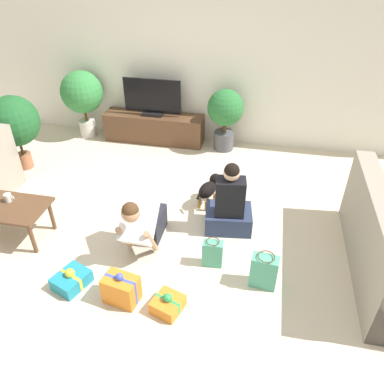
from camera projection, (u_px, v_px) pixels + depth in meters
name	position (u px, v px, depth m)	size (l,w,h in m)	color
ground_plane	(154.00, 240.00, 4.17)	(16.00, 16.00, 0.00)	beige
wall_back	(200.00, 58.00, 5.55)	(8.40, 0.06, 2.60)	white
coffee_table	(8.00, 210.00, 4.03)	(0.86, 0.52, 0.41)	brown
tv_console	(154.00, 128.00, 6.06)	(1.59, 0.39, 0.45)	brown
tv	(152.00, 100.00, 5.79)	(0.91, 0.20, 0.57)	black
potted_plant_corner_left	(14.00, 122.00, 5.08)	(0.69, 0.69, 1.07)	#A36042
potted_plant_back_left	(82.00, 94.00, 5.93)	(0.66, 0.66, 1.08)	beige
potted_plant_back_right	(225.00, 113.00, 5.61)	(0.54, 0.54, 0.96)	#4C4C51
person_kneeling	(143.00, 221.00, 3.92)	(0.35, 0.80, 0.78)	#23232D
person_sitting	(229.00, 207.00, 4.17)	(0.57, 0.53, 0.88)	#283351
dog	(210.00, 188.00, 4.61)	(0.29, 0.49, 0.36)	black
gift_box_a	(121.00, 289.00, 3.41)	(0.34, 0.26, 0.34)	orange
gift_box_b	(71.00, 280.00, 3.60)	(0.36, 0.39, 0.21)	teal
gift_box_c	(168.00, 304.00, 3.36)	(0.31, 0.32, 0.19)	orange
gift_bag_a	(213.00, 253.00, 3.79)	(0.21, 0.14, 0.31)	#4CA384
gift_bag_b	(264.00, 271.00, 3.54)	(0.27, 0.18, 0.38)	#4CA384
mug	(8.00, 198.00, 4.05)	(0.12, 0.08, 0.09)	silver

